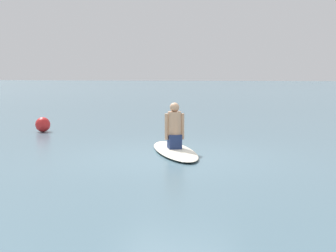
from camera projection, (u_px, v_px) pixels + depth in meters
name	position (u px, v px, depth m)	size (l,w,h in m)	color
ground_plane	(171.00, 157.00, 9.33)	(400.00, 400.00, 0.00)	slate
surfboard	(174.00, 150.00, 9.91)	(2.87, 0.78, 0.09)	silver
person_paddler	(175.00, 128.00, 9.86)	(0.41, 0.42, 1.00)	navy
buoy_marker	(43.00, 125.00, 13.64)	(0.45, 0.45, 0.45)	red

